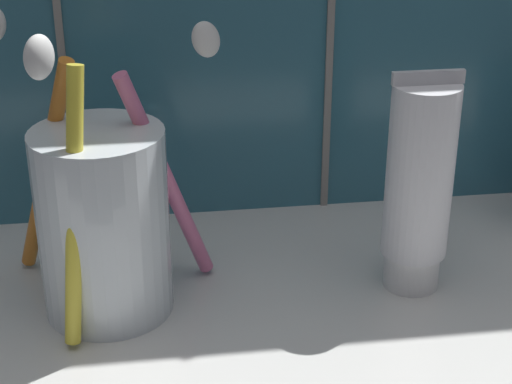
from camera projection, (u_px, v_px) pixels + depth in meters
The scene contains 3 objects.
sink_counter at pixel (345, 329), 51.21cm from camera, with size 72.51×30.50×2.00cm, color silver.
toothbrush_cup at pixel (103, 218), 49.17cm from camera, with size 14.72×12.41×18.03cm.
toothpaste_tube at pixel (419, 185), 51.03cm from camera, with size 4.23×4.03×13.98cm.
Camera 1 is at (-11.16, -41.54, 30.48)cm, focal length 60.00 mm.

